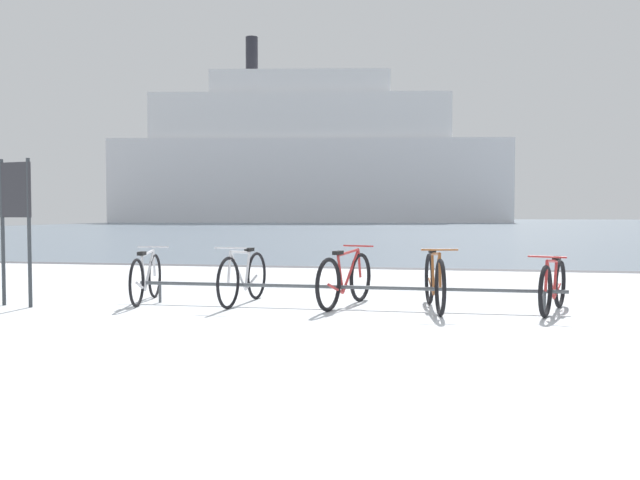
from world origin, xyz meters
name	(u,v)px	position (x,y,z in m)	size (l,w,h in m)	color
ground	(430,227)	(0.00, 53.90, -0.04)	(80.00, 132.00, 0.08)	silver
bike_rack	(342,288)	(-0.42, 3.79, 0.27)	(5.83, 0.05, 0.31)	#4C5156
bicycle_0	(146,277)	(-3.26, 3.81, 0.36)	(0.47, 1.60, 0.78)	black
bicycle_1	(243,277)	(-1.84, 3.89, 0.37)	(0.46, 1.72, 0.82)	black
bicycle_2	(345,279)	(-0.39, 3.92, 0.37)	(0.62, 1.71, 0.82)	black
bicycle_3	(434,281)	(0.81, 3.83, 0.38)	(0.46, 1.77, 0.83)	black
bicycle_4	(553,286)	(2.31, 3.86, 0.34)	(0.65, 1.52, 0.75)	black
info_sign	(15,206)	(-4.82, 3.09, 1.37)	(0.55, 0.16, 2.02)	#33383D
ferry_ship	(307,161)	(-16.02, 76.71, 7.94)	(50.75, 16.61, 23.71)	white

